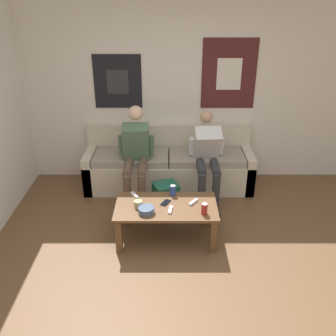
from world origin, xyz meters
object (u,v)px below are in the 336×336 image
(person_seated_teen, at_px, (208,154))
(pillar_candle, at_px, (139,204))
(backpack, at_px, (167,198))
(game_controller_near_right, at_px, (194,202))
(couch, at_px, (169,166))
(cell_phone, at_px, (166,203))
(ceramic_bowl, at_px, (147,210))
(drink_can_blue, at_px, (173,190))
(game_controller_near_left, at_px, (171,210))
(person_seated_adult, at_px, (136,152))
(drink_can_red, at_px, (205,209))
(game_controller_far_center, at_px, (135,195))
(coffee_table, at_px, (167,211))

(person_seated_teen, relative_size, pillar_candle, 12.50)
(backpack, relative_size, game_controller_near_right, 2.74)
(couch, bearing_deg, cell_phone, -91.78)
(person_seated_teen, bearing_deg, game_controller_near_right, -104.22)
(game_controller_near_right, bearing_deg, ceramic_bowl, -158.97)
(drink_can_blue, height_order, game_controller_near_left, drink_can_blue)
(person_seated_adult, distance_m, game_controller_near_left, 1.13)
(couch, xyz_separation_m, pillar_candle, (-0.34, -1.30, 0.17))
(person_seated_teen, xyz_separation_m, drink_can_red, (-0.13, -1.13, -0.13))
(pillar_candle, bearing_deg, person_seated_teen, 49.95)
(backpack, relative_size, ceramic_bowl, 2.10)
(game_controller_near_right, bearing_deg, person_seated_adult, 129.33)
(pillar_candle, height_order, game_controller_near_right, pillar_candle)
(person_seated_adult, distance_m, backpack, 0.70)
(backpack, bearing_deg, game_controller_near_left, -85.95)
(person_seated_adult, distance_m, cell_phone, 0.97)
(person_seated_adult, xyz_separation_m, game_controller_far_center, (0.03, -0.70, -0.23))
(game_controller_near_right, bearing_deg, person_seated_teen, 75.78)
(couch, distance_m, ceramic_bowl, 1.44)
(game_controller_near_right, bearing_deg, drink_can_red, -65.25)
(couch, xyz_separation_m, drink_can_red, (0.37, -1.43, 0.20))
(person_seated_adult, xyz_separation_m, game_controller_near_left, (0.44, -1.01, -0.23))
(couch, bearing_deg, drink_can_blue, -87.57)
(ceramic_bowl, relative_size, cell_phone, 1.18)
(coffee_table, relative_size, person_seated_teen, 1.01)
(person_seated_teen, distance_m, ceramic_bowl, 1.34)
(ceramic_bowl, bearing_deg, coffee_table, 34.64)
(coffee_table, bearing_deg, drink_can_red, -22.57)
(person_seated_adult, distance_m, ceramic_bowl, 1.08)
(person_seated_adult, height_order, pillar_candle, person_seated_adult)
(person_seated_teen, height_order, drink_can_blue, person_seated_teen)
(couch, relative_size, cell_phone, 15.37)
(backpack, xyz_separation_m, game_controller_near_right, (0.31, -0.54, 0.27))
(person_seated_teen, bearing_deg, game_controller_far_center, -139.77)
(backpack, xyz_separation_m, cell_phone, (-0.00, -0.54, 0.26))
(backpack, relative_size, game_controller_far_center, 2.63)
(backpack, bearing_deg, drink_can_blue, -77.72)
(pillar_candle, relative_size, drink_can_red, 0.72)
(coffee_table, bearing_deg, pillar_candle, -173.38)
(couch, xyz_separation_m, coffee_table, (-0.03, -1.26, 0.06))
(ceramic_bowl, xyz_separation_m, pillar_candle, (-0.09, 0.11, 0.00))
(coffee_table, bearing_deg, game_controller_far_center, 150.93)
(drink_can_red, xyz_separation_m, game_controller_near_left, (-0.36, 0.06, -0.05))
(backpack, bearing_deg, person_seated_teen, 34.65)
(game_controller_near_left, xyz_separation_m, game_controller_far_center, (-0.41, 0.31, 0.00))
(pillar_candle, distance_m, cell_phone, 0.31)
(game_controller_near_left, relative_size, game_controller_far_center, 1.04)
(drink_can_red, relative_size, game_controller_far_center, 0.87)
(backpack, xyz_separation_m, ceramic_bowl, (-0.21, -0.74, 0.29))
(person_seated_teen, distance_m, game_controller_near_right, 0.95)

